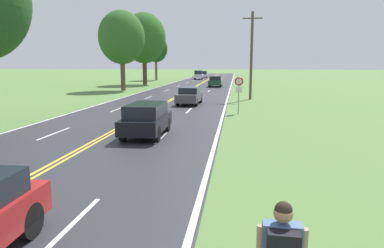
% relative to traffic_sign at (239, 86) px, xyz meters
% --- Properties ---
extents(traffic_sign, '(0.60, 0.10, 2.48)m').
position_rel_traffic_sign_xyz_m(traffic_sign, '(0.00, 0.00, 0.00)').
color(traffic_sign, gray).
rests_on(traffic_sign, ground).
extents(utility_pole_midground, '(1.80, 0.24, 8.00)m').
position_rel_traffic_sign_xyz_m(utility_pole_midground, '(1.14, 9.50, 2.29)').
color(utility_pole_midground, brown).
rests_on(utility_pole_midground, ground).
extents(tree_left_verge, '(5.67, 5.67, 9.79)m').
position_rel_traffic_sign_xyz_m(tree_left_verge, '(-14.31, 18.52, 4.63)').
color(tree_left_verge, brown).
rests_on(tree_left_verge, ground).
extents(tree_mid_treeline, '(6.86, 6.86, 11.28)m').
position_rel_traffic_sign_xyz_m(tree_mid_treeline, '(-14.84, 30.85, 5.44)').
color(tree_mid_treeline, '#473828').
rests_on(tree_mid_treeline, ground).
extents(tree_right_cluster, '(4.68, 4.68, 8.99)m').
position_rel_traffic_sign_xyz_m(tree_right_cluster, '(-16.38, 45.25, 4.40)').
color(tree_right_cluster, brown).
rests_on(tree_right_cluster, ground).
extents(car_black_hatchback_mid_near, '(1.78, 3.87, 1.52)m').
position_rel_traffic_sign_xyz_m(car_black_hatchback_mid_near, '(-4.28, -7.91, -1.04)').
color(car_black_hatchback_mid_near, black).
rests_on(car_black_hatchback_mid_near, ground).
extents(car_dark_grey_sedan_mid_far, '(1.86, 4.01, 1.42)m').
position_rel_traffic_sign_xyz_m(car_dark_grey_sedan_mid_far, '(-4.01, 4.87, -1.13)').
color(car_dark_grey_sedan_mid_far, black).
rests_on(car_dark_grey_sedan_mid_far, ground).
extents(car_dark_green_sedan_receding, '(1.89, 4.02, 1.55)m').
position_rel_traffic_sign_xyz_m(car_dark_green_sedan_receding, '(-3.22, 26.99, -1.07)').
color(car_dark_green_sedan_receding, black).
rests_on(car_dark_green_sedan_receding, ground).
extents(car_white_suv_distant, '(2.00, 4.80, 1.89)m').
position_rel_traffic_sign_xyz_m(car_white_suv_distant, '(-8.35, 50.73, -0.87)').
color(car_white_suv_distant, black).
rests_on(car_white_suv_distant, ground).
extents(car_silver_hatchback_horizon, '(1.93, 3.73, 1.57)m').
position_rel_traffic_sign_xyz_m(car_silver_hatchback_horizon, '(-8.04, 58.96, -1.03)').
color(car_silver_hatchback_horizon, black).
rests_on(car_silver_hatchback_horizon, ground).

